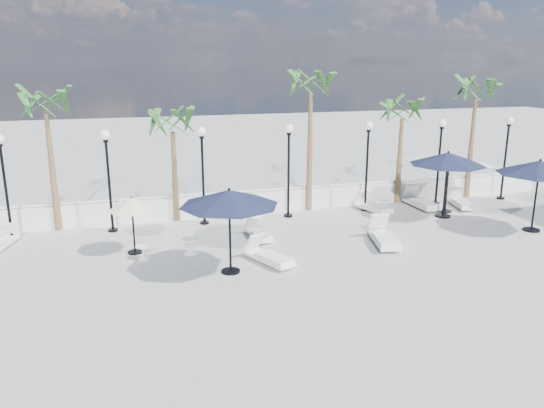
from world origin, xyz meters
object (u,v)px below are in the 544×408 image
object	(u,v)px
parasol_navy_left	(229,198)
parasol_cream_small	(132,205)
lounger_5	(420,202)
parasol_cream_sq_a	(450,154)
lounger_4	(269,256)
parasol_navy_right	(540,168)
parasol_navy_mid	(448,159)
lounger_2	(259,233)
lounger_6	(372,206)
lounger_3	(384,237)
lounger_7	(461,201)
lounger_0	(2,241)

from	to	relation	value
parasol_navy_left	parasol_cream_small	size ratio (longest dim) A/B	1.53
lounger_5	parasol_cream_sq_a	distance (m)	2.48
lounger_4	parasol_navy_right	size ratio (longest dim) A/B	0.66
parasol_navy_left	parasol_navy_mid	xyz separation A→B (m)	(9.73, 3.40, 0.09)
parasol_navy_mid	parasol_navy_right	distance (m)	3.36
lounger_2	lounger_5	xyz separation A→B (m)	(7.94, 2.11, 0.06)
lounger_6	parasol_cream_sq_a	distance (m)	3.84
lounger_3	lounger_2	bearing A→B (deg)	169.41
lounger_3	parasol_cream_small	xyz separation A→B (m)	(-8.45, 1.58, 1.40)
lounger_4	lounger_5	distance (m)	9.43
lounger_4	lounger_7	bearing A→B (deg)	-1.23
parasol_navy_right	lounger_2	bearing A→B (deg)	168.78
parasol_navy_mid	parasol_cream_sq_a	size ratio (longest dim) A/B	0.56
parasol_navy_mid	lounger_3	bearing A→B (deg)	-149.11
lounger_0	lounger_5	world-z (taller)	lounger_5
lounger_0	parasol_navy_mid	bearing A→B (deg)	11.09
parasol_navy_mid	lounger_4	bearing A→B (deg)	-160.35
lounger_3	lounger_7	xyz separation A→B (m)	(5.66, 3.54, -0.03)
parasol_cream_small	lounger_6	bearing A→B (deg)	13.29
lounger_7	parasol_cream_sq_a	bearing A→B (deg)	-141.05
lounger_4	parasol_navy_mid	world-z (taller)	parasol_navy_mid
parasol_navy_mid	parasol_navy_right	bearing A→B (deg)	-50.45
lounger_4	parasol_navy_left	size ratio (longest dim) A/B	0.68
parasol_navy_left	parasol_cream_sq_a	size ratio (longest dim) A/B	0.55
parasol_navy_left	parasol_navy_mid	bearing A→B (deg)	19.28
lounger_0	parasol_cream_sq_a	distance (m)	17.54
lounger_3	lounger_7	distance (m)	6.68
parasol_navy_right	parasol_cream_small	size ratio (longest dim) A/B	1.58
lounger_0	lounger_2	distance (m)	8.95
lounger_4	parasol_cream_sq_a	size ratio (longest dim) A/B	0.37
parasol_cream_sq_a	lounger_5	bearing A→B (deg)	125.04
lounger_7	lounger_3	bearing A→B (deg)	-133.52
parasol_navy_right	parasol_cream_small	bearing A→B (deg)	173.10
parasol_navy_left	parasol_cream_sq_a	xyz separation A→B (m)	(10.24, 4.02, 0.15)
lounger_5	parasol_navy_mid	distance (m)	2.66
lounger_0	parasol_cream_small	xyz separation A→B (m)	(4.40, -1.87, 1.46)
lounger_0	parasol_navy_left	distance (m)	8.68
lounger_6	parasol_cream_sq_a	xyz separation A→B (m)	(2.97, -0.91, 2.24)
lounger_4	parasol_navy_left	bearing A→B (deg)	173.29
lounger_7	parasol_navy_mid	xyz separation A→B (m)	(-1.64, -1.14, 2.18)
lounger_2	parasol_navy_right	size ratio (longest dim) A/B	0.54
lounger_5	lounger_7	world-z (taller)	lounger_5
lounger_2	parasol_cream_sq_a	bearing A→B (deg)	3.34
lounger_0	parasol_cream_sq_a	size ratio (longest dim) A/B	0.33
lounger_2	parasol_cream_sq_a	size ratio (longest dim) A/B	0.31
lounger_3	lounger_4	xyz separation A→B (m)	(-4.38, -0.59, -0.03)
lounger_2	parasol_cream_sq_a	xyz separation A→B (m)	(8.59, 1.19, 2.28)
lounger_4	lounger_7	world-z (taller)	lounger_7
lounger_4	parasol_navy_left	world-z (taller)	parasol_navy_left
lounger_3	parasol_cream_sq_a	size ratio (longest dim) A/B	0.42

